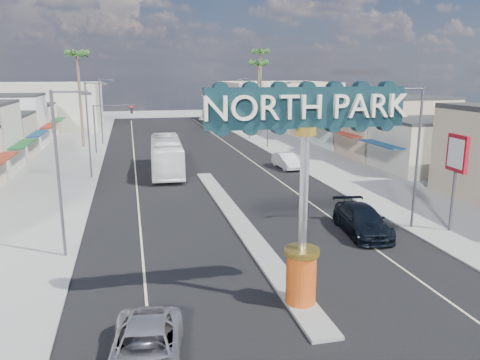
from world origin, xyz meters
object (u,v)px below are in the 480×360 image
streetlight_l_mid (90,125)px  palm_left_far (77,59)px  streetlight_l_far (102,108)px  streetlight_r_mid (302,120)px  streetlight_r_near (415,151)px  palm_right_far (261,57)px  car_parked_right (286,161)px  gateway_sign (305,172)px  bank_pylon_sign (457,159)px  palm_right_mid (259,67)px  traffic_signal_right (255,116)px  traffic_signal_left (110,119)px  streetlight_r_far (249,106)px  suv_left (145,350)px  streetlight_l_near (61,166)px  suv_right (362,220)px  city_bus (166,155)px

streetlight_l_mid → palm_left_far: size_ratio=0.69×
streetlight_l_mid → streetlight_l_far: same height
streetlight_r_mid → streetlight_r_near: bearing=-90.0°
palm_right_far → car_parked_right: size_ratio=2.95×
car_parked_right → gateway_sign: bearing=-110.7°
bank_pylon_sign → palm_right_mid: bearing=93.6°
streetlight_l_mid → traffic_signal_right: bearing=35.5°
traffic_signal_left → palm_left_far: palm_left_far is taller
traffic_signal_right → streetlight_r_far: 8.14m
streetlight_r_far → suv_left: size_ratio=1.69×
streetlight_l_far → bank_pylon_sign: streetlight_l_far is taller
streetlight_l_near → suv_right: 17.93m
car_parked_right → palm_right_mid: bearing=78.0°
traffic_signal_right → palm_right_far: 20.59m
traffic_signal_left → gateway_sign: bearing=-77.7°
traffic_signal_left → streetlight_l_mid: size_ratio=0.67×
streetlight_r_mid → city_bus: size_ratio=0.72×
suv_left → bank_pylon_sign: size_ratio=0.88×
traffic_signal_right → bank_pylon_sign: bearing=-84.5°
streetlight_r_mid → streetlight_l_near: bearing=-136.2°
streetlight_l_mid → traffic_signal_left: bearing=84.9°
palm_right_mid → bank_pylon_sign: bearing=-90.6°
streetlight_r_far → streetlight_r_mid: bearing=-90.0°
palm_right_far → bank_pylon_sign: bearing=-92.6°
streetlight_l_near → streetlight_l_far: same height
traffic_signal_left → streetlight_r_mid: 24.11m
palm_right_mid → car_parked_right: size_ratio=2.53×
traffic_signal_left → streetlight_r_near: streetlight_r_near is taller
traffic_signal_left → streetlight_l_far: bearing=98.9°
streetlight_r_near → streetlight_r_far: same height
gateway_sign → palm_right_far: (15.00, 60.02, 6.46)m
streetlight_l_mid → palm_right_mid: palm_right_mid is taller
palm_right_far → suv_left: size_ratio=2.65×
streetlight_l_far → palm_right_far: size_ratio=0.64×
palm_right_mid → gateway_sign: bearing=-103.5°
palm_left_far → car_parked_right: 31.39m
traffic_signal_right → suv_right: 34.37m
gateway_sign → streetlight_r_near: gateway_sign is taller
palm_right_mid → suv_right: (-6.00, -46.13, -9.75)m
traffic_signal_right → suv_right: traffic_signal_right is taller
gateway_sign → palm_right_far: palm_right_far is taller
suv_right → streetlight_l_far: bearing=119.0°
streetlight_r_mid → streetlight_r_far: bearing=90.0°
traffic_signal_right → car_parked_right: bearing=-90.8°
streetlight_r_mid → palm_right_far: 33.14m
bank_pylon_sign → streetlight_l_mid: bearing=141.5°
streetlight_l_far → suv_left: 53.39m
palm_right_mid → traffic_signal_right: bearing=-107.6°
city_bus → bank_pylon_sign: bearing=-51.7°
streetlight_l_near → palm_left_far: bearing=93.7°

